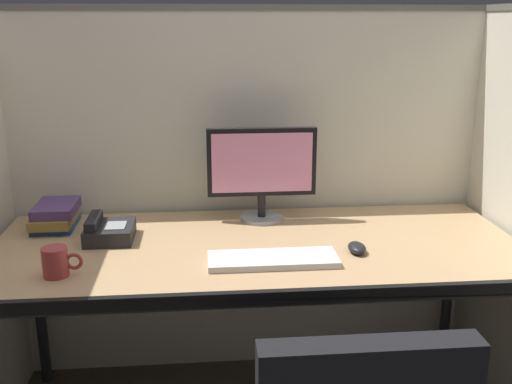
{
  "coord_description": "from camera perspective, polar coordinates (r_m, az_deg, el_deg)",
  "views": [
    {
      "loc": [
        -0.18,
        -1.66,
        1.51
      ],
      "look_at": [
        0.0,
        0.35,
        0.92
      ],
      "focal_mm": 41.03,
      "sensor_mm": 36.0,
      "label": 1
    }
  ],
  "objects": [
    {
      "name": "monitor_center",
      "position": [
        2.3,
        0.56,
        2.38
      ],
      "size": [
        0.43,
        0.17,
        0.37
      ],
      "color": "gray",
      "rests_on": "desk"
    },
    {
      "name": "book_stack",
      "position": [
        2.39,
        -18.97,
        -2.21
      ],
      "size": [
        0.16,
        0.23,
        0.1
      ],
      "color": "#1E478C",
      "rests_on": "desk"
    },
    {
      "name": "desk",
      "position": [
        2.12,
        0.15,
        -6.44
      ],
      "size": [
        1.9,
        0.8,
        0.74
      ],
      "color": "tan",
      "rests_on": "ground"
    },
    {
      "name": "desk_phone",
      "position": [
        2.21,
        -14.21,
        -3.71
      ],
      "size": [
        0.17,
        0.19,
        0.09
      ],
      "color": "black",
      "rests_on": "desk"
    },
    {
      "name": "computer_mouse",
      "position": [
        2.06,
        9.8,
        -5.38
      ],
      "size": [
        0.06,
        0.1,
        0.04
      ],
      "color": "black",
      "rests_on": "desk"
    },
    {
      "name": "coffee_mug",
      "position": [
        1.94,
        -18.9,
        -6.47
      ],
      "size": [
        0.13,
        0.08,
        0.09
      ],
      "color": "#993333",
      "rests_on": "desk"
    },
    {
      "name": "keyboard_main",
      "position": [
        1.95,
        1.66,
        -6.59
      ],
      "size": [
        0.43,
        0.15,
        0.02
      ],
      "primitive_type": "cube",
      "color": "silver",
      "rests_on": "desk"
    },
    {
      "name": "cubicle_partition_rear",
      "position": [
        2.51,
        -0.82,
        -0.35
      ],
      "size": [
        2.21,
        0.06,
        1.57
      ],
      "color": "beige",
      "rests_on": "ground"
    }
  ]
}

